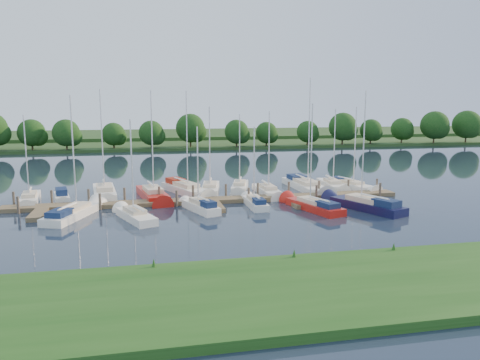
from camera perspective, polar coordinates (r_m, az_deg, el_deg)
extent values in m
plane|color=#182331|center=(40.09, -1.83, -5.08)|extent=(260.00, 260.00, 0.00)
cube|color=#1A4714|center=(25.19, 4.69, -13.44)|extent=(90.00, 10.00, 0.50)
cube|color=brown|center=(47.74, -3.50, -2.49)|extent=(40.00, 2.00, 0.40)
cube|color=brown|center=(45.30, -23.42, -3.91)|extent=(1.20, 4.00, 0.40)
cube|color=brown|center=(44.35, -13.23, -3.64)|extent=(1.20, 4.00, 0.40)
cube|color=brown|center=(44.84, -2.94, -3.26)|extent=(1.20, 4.00, 0.40)
cube|color=brown|center=(46.71, 6.81, -2.80)|extent=(1.20, 4.00, 0.40)
cube|color=brown|center=(49.81, 15.57, -2.32)|extent=(1.20, 4.00, 0.40)
cylinder|color=#473D33|center=(49.99, -25.85, -2.41)|extent=(0.24, 0.24, 2.00)
cylinder|color=#473D33|center=(49.26, -21.95, -2.32)|extent=(0.24, 0.24, 2.00)
cylinder|color=#473D33|center=(48.76, -17.95, -2.20)|extent=(0.24, 0.24, 2.00)
cylinder|color=#473D33|center=(48.50, -13.89, -2.08)|extent=(0.24, 0.24, 2.00)
cylinder|color=#473D33|center=(48.48, -9.81, -1.94)|extent=(0.24, 0.24, 2.00)
cylinder|color=#473D33|center=(48.71, -5.74, -1.80)|extent=(0.24, 0.24, 2.00)
cylinder|color=#473D33|center=(49.19, -1.74, -1.65)|extent=(0.24, 0.24, 2.00)
cylinder|color=#473D33|center=(49.89, 2.17, -1.49)|extent=(0.24, 0.24, 2.00)
cylinder|color=#473D33|center=(50.83, 5.96, -1.33)|extent=(0.24, 0.24, 2.00)
cylinder|color=#473D33|center=(51.97, 9.59, -1.18)|extent=(0.24, 0.24, 2.00)
cylinder|color=#473D33|center=(53.32, 13.05, -1.02)|extent=(0.24, 0.24, 2.00)
cylinder|color=#473D33|center=(54.85, 16.33, -0.87)|extent=(0.24, 0.24, 2.00)
cylinder|color=#473D33|center=(47.28, -25.42, -3.01)|extent=(0.24, 0.24, 2.00)
cylinder|color=#473D33|center=(46.09, -16.69, -2.79)|extent=(0.24, 0.24, 2.00)
cylinder|color=#473D33|center=(46.01, -7.72, -2.50)|extent=(0.24, 0.24, 2.00)
cylinder|color=#473D33|center=(47.05, 1.07, -2.15)|extent=(0.24, 0.24, 2.00)
cylinder|color=#473D33|center=(49.13, 9.28, -1.78)|extent=(0.24, 0.24, 2.00)
cylinder|color=#473D33|center=(52.13, 16.69, -1.41)|extent=(0.24, 0.24, 2.00)
cube|color=#1E3E17|center=(113.85, -8.43, 4.39)|extent=(180.00, 30.00, 0.60)
cube|color=#314F22|center=(138.71, -9.07, 5.42)|extent=(220.00, 40.00, 1.40)
cylinder|color=#38281C|center=(101.33, -24.96, 3.58)|extent=(0.36, 0.36, 2.59)
sphere|color=#113C10|center=(101.11, -25.08, 5.36)|extent=(6.03, 6.03, 6.03)
sphere|color=#113C10|center=(101.07, -24.30, 4.92)|extent=(4.31, 4.31, 4.31)
cylinder|color=#38281C|center=(101.19, -20.02, 3.94)|extent=(0.36, 0.36, 2.81)
sphere|color=#113C10|center=(100.95, -20.13, 5.88)|extent=(6.56, 6.56, 6.56)
sphere|color=#113C10|center=(101.01, -19.29, 5.40)|extent=(4.68, 4.68, 4.68)
cylinder|color=#38281C|center=(102.69, -14.86, 4.18)|extent=(0.36, 0.36, 2.52)
sphere|color=#113C10|center=(102.47, -14.93, 5.90)|extent=(5.87, 5.87, 5.87)
sphere|color=#113C10|center=(102.66, -14.20, 5.46)|extent=(4.19, 4.19, 4.19)
cylinder|color=#38281C|center=(100.33, -9.95, 4.09)|extent=(0.36, 0.36, 2.00)
sphere|color=#113C10|center=(100.14, -9.99, 5.48)|extent=(4.66, 4.66, 4.66)
sphere|color=#113C10|center=(100.43, -9.41, 5.13)|extent=(3.33, 3.33, 3.33)
cylinder|color=#38281C|center=(100.79, -5.76, 4.31)|extent=(0.36, 0.36, 2.35)
sphere|color=#113C10|center=(100.58, -5.78, 5.94)|extent=(5.48, 5.48, 5.48)
sphere|color=#113C10|center=(100.96, -5.12, 5.51)|extent=(3.91, 3.91, 3.91)
cylinder|color=#38281C|center=(100.94, -0.48, 4.31)|extent=(0.36, 0.36, 2.17)
sphere|color=#113C10|center=(100.74, -0.48, 5.81)|extent=(5.06, 5.06, 5.06)
sphere|color=#113C10|center=(101.21, 0.10, 5.42)|extent=(3.61, 3.61, 3.61)
cylinder|color=#38281C|center=(103.27, 3.36, 4.43)|extent=(0.36, 0.36, 2.22)
sphere|color=#113C10|center=(103.07, 3.37, 5.93)|extent=(5.19, 5.19, 5.19)
sphere|color=#113C10|center=(103.60, 3.94, 5.53)|extent=(3.71, 3.71, 3.71)
cylinder|color=#38281C|center=(108.00, 7.91, 4.72)|extent=(0.36, 0.36, 2.79)
sphere|color=#113C10|center=(107.78, 7.95, 6.53)|extent=(6.51, 6.51, 6.51)
sphere|color=#113C10|center=(108.50, 8.60, 6.04)|extent=(4.65, 4.65, 4.65)
cylinder|color=#38281C|center=(108.75, 11.67, 4.52)|extent=(0.36, 0.36, 2.30)
sphere|color=#113C10|center=(108.55, 11.72, 5.99)|extent=(5.36, 5.36, 5.36)
sphere|color=#113C10|center=(109.24, 12.22, 5.59)|extent=(3.83, 3.83, 3.83)
cylinder|color=#38281C|center=(111.70, 15.99, 4.61)|extent=(0.36, 0.36, 2.82)
sphere|color=#113C10|center=(111.49, 16.07, 6.37)|extent=(6.58, 6.58, 6.58)
sphere|color=#113C10|center=(112.37, 16.64, 5.89)|extent=(4.70, 4.70, 4.70)
cylinder|color=#38281C|center=(116.01, 19.59, 4.58)|extent=(0.36, 0.36, 2.77)
sphere|color=#113C10|center=(115.81, 19.68, 6.25)|extent=(6.46, 6.46, 6.46)
sphere|color=#113C10|center=(116.75, 20.19, 5.79)|extent=(4.61, 4.61, 4.61)
cylinder|color=#38281C|center=(122.52, 22.02, 4.59)|extent=(0.36, 0.36, 2.45)
sphere|color=#113C10|center=(122.34, 22.11, 5.99)|extent=(5.71, 5.71, 5.71)
sphere|color=#113C10|center=(123.23, 22.51, 5.60)|extent=(4.08, 4.08, 4.08)
cylinder|color=#38281C|center=(125.67, 25.93, 4.47)|extent=(0.36, 0.36, 2.60)
sphere|color=#113C10|center=(125.49, 26.03, 5.92)|extent=(6.08, 6.08, 6.08)
sphere|color=#113C10|center=(126.49, 26.42, 5.52)|extent=(4.34, 4.34, 4.34)
cube|color=white|center=(52.57, -24.21, -2.26)|extent=(2.49, 6.24, 1.02)
cone|color=white|center=(49.60, -24.48, -2.94)|extent=(1.12, 2.22, 0.85)
cube|color=beige|center=(52.15, -24.28, -1.64)|extent=(1.63, 2.88, 0.46)
cylinder|color=silver|center=(51.30, -24.61, 2.65)|extent=(0.12, 0.12, 8.19)
cylinder|color=silver|center=(52.98, -24.23, -1.06)|extent=(0.46, 2.72, 0.10)
cylinder|color=white|center=(52.98, -24.23, -1.06)|extent=(0.52, 2.43, 0.20)
cube|color=white|center=(52.23, -20.90, -2.12)|extent=(2.17, 4.29, 0.88)
cone|color=white|center=(50.22, -20.77, -2.55)|extent=(0.92, 1.34, 0.68)
cube|color=#142448|center=(52.11, -20.94, -1.38)|extent=(1.53, 2.43, 0.79)
cube|color=white|center=(53.16, -16.20, -1.68)|extent=(3.10, 8.08, 1.22)
cone|color=white|center=(49.30, -16.01, -2.52)|extent=(1.41, 2.87, 1.10)
cube|color=beige|center=(52.63, -16.22, -0.91)|extent=(2.05, 3.71, 0.55)
cylinder|color=silver|center=(51.60, -16.46, 4.65)|extent=(0.12, 0.12, 10.64)
cylinder|color=silver|center=(53.72, -16.30, -0.23)|extent=(0.51, 3.53, 0.10)
cylinder|color=white|center=(53.72, -16.30, -0.23)|extent=(0.56, 3.15, 0.20)
cube|color=#B41810|center=(50.71, -10.63, -1.99)|extent=(3.48, 8.01, 1.25)
cone|color=#B41810|center=(46.98, -9.70, -2.86)|extent=(1.54, 2.86, 1.09)
cube|color=beige|center=(50.18, -10.57, -1.16)|extent=(2.21, 3.72, 0.57)
cylinder|color=silver|center=(49.14, -10.66, 4.58)|extent=(0.12, 0.12, 10.47)
cylinder|color=silver|center=(51.22, -10.84, -0.44)|extent=(0.70, 3.45, 0.10)
cylinder|color=white|center=(51.22, -10.84, -0.44)|extent=(0.74, 3.09, 0.20)
cube|color=white|center=(53.04, -6.77, -1.39)|extent=(5.03, 8.01, 1.23)
cone|color=white|center=(49.70, -4.66, -2.09)|extent=(2.06, 2.93, 1.09)
cube|color=beige|center=(52.56, -6.58, -0.60)|extent=(2.86, 3.86, 0.56)
cube|color=maroon|center=(54.79, -7.85, -0.10)|extent=(2.31, 2.74, 0.61)
cylinder|color=silver|center=(51.58, -6.48, 4.91)|extent=(0.12, 0.12, 10.50)
cylinder|color=silver|center=(53.50, -7.18, 0.05)|extent=(1.45, 3.26, 0.10)
cylinder|color=white|center=(53.50, -7.18, 0.05)|extent=(1.39, 2.94, 0.20)
cube|color=white|center=(53.77, -3.63, -1.20)|extent=(3.08, 6.87, 1.03)
cone|color=white|center=(50.52, -3.80, -1.89)|extent=(1.35, 2.46, 0.93)
cube|color=beige|center=(53.33, -3.65, -0.58)|extent=(1.93, 3.20, 0.47)
cylinder|color=silver|center=(52.43, -3.72, 4.03)|extent=(0.12, 0.12, 8.96)
cylinder|color=silver|center=(54.25, -3.61, -0.01)|extent=(0.66, 2.95, 0.10)
cylinder|color=white|center=(54.25, -3.61, -0.01)|extent=(0.70, 2.64, 0.20)
cube|color=white|center=(54.72, -0.01, -0.99)|extent=(3.21, 6.23, 1.03)
cone|color=white|center=(51.77, -0.22, -1.59)|extent=(1.37, 2.25, 0.84)
cube|color=beige|center=(54.31, -0.03, -0.38)|extent=(1.93, 2.94, 0.47)
cylinder|color=silver|center=(53.49, -0.05, 3.70)|extent=(0.12, 0.12, 8.10)
cylinder|color=silver|center=(55.13, 0.03, 0.16)|extent=(0.81, 2.63, 0.10)
cylinder|color=white|center=(55.13, 0.03, 0.16)|extent=(0.83, 2.37, 0.20)
cube|color=white|center=(52.08, 3.30, -1.54)|extent=(1.95, 6.32, 1.07)
cone|color=white|center=(49.15, 4.36, -2.21)|extent=(0.95, 2.22, 0.88)
cube|color=beige|center=(51.66, 3.41, -0.87)|extent=(1.40, 2.86, 0.49)
cylinder|color=silver|center=(50.80, 3.55, 3.61)|extent=(0.12, 0.12, 8.46)
cylinder|color=silver|center=(52.48, 3.11, -0.27)|extent=(0.19, 2.82, 0.10)
cylinder|color=white|center=(52.48, 3.11, -0.27)|extent=(0.28, 2.51, 0.20)
cube|color=white|center=(55.72, 7.90, -0.89)|extent=(2.98, 9.06, 1.12)
cone|color=white|center=(51.71, 9.81, -1.74)|extent=(1.42, 3.19, 1.25)
cube|color=beige|center=(55.20, 8.09, -0.24)|extent=(2.09, 4.12, 0.51)
cube|color=#142448|center=(57.87, 6.96, 0.33)|extent=(1.89, 2.77, 0.56)
cylinder|color=silver|center=(54.12, 8.42, 5.83)|extent=(0.12, 0.12, 12.06)
cylinder|color=silver|center=(56.35, 7.57, 0.39)|extent=(0.31, 4.02, 0.10)
cylinder|color=white|center=(56.35, 7.57, 0.39)|extent=(0.39, 3.58, 0.20)
cube|color=white|center=(57.07, 11.06, -0.74)|extent=(2.28, 6.56, 1.02)
cone|color=white|center=(54.08, 12.14, -1.33)|extent=(1.07, 2.31, 0.90)
cube|color=beige|center=(56.67, 11.19, -0.16)|extent=(1.56, 2.99, 0.46)
cylinder|color=silver|center=(55.83, 11.43, 4.05)|extent=(0.12, 0.12, 8.69)
cylinder|color=silver|center=(57.51, 10.89, 0.36)|extent=(0.32, 2.90, 0.10)
cylinder|color=white|center=(57.51, 10.89, 0.36)|extent=(0.39, 2.58, 0.20)
cube|color=white|center=(57.23, 13.21, -0.78)|extent=(3.72, 6.88, 0.94)
cone|color=white|center=(54.86, 15.52, -1.31)|extent=(1.57, 2.49, 0.93)
cube|color=beige|center=(56.89, 13.45, -0.27)|extent=(2.20, 3.26, 0.43)
cube|color=#142448|center=(58.49, 12.02, 0.13)|extent=(1.83, 2.28, 0.47)
cylinder|color=silver|center=(56.10, 13.85, 4.07)|extent=(0.12, 0.12, 8.95)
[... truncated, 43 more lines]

